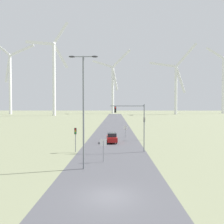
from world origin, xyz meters
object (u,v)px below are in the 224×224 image
Objects in this scene: traffic_light_post_near_right at (144,124)px; wind_turbine_far_right at (223,80)px; wind_turbine_center at (113,84)px; wind_turbine_far_left at (10,78)px; stop_sign_far at (125,129)px; stop_sign_near at (103,146)px; traffic_light_mast_overhead at (133,118)px; streetlamp at (83,100)px; car_approaching at (112,138)px; wind_turbine_left at (54,72)px; wind_turbine_right at (176,83)px; traffic_light_post_near_left at (75,134)px.

wind_turbine_far_right is (89.53, 152.17, 26.39)m from traffic_light_post_near_right.
wind_turbine_far_left is at bearing -167.56° from wind_turbine_center.
wind_turbine_center reaches higher than stop_sign_far.
wind_turbine_far_right is (96.61, 169.03, 27.69)m from stop_sign_near.
wind_turbine_far_left reaches higher than traffic_light_post_near_right.
traffic_light_mast_overhead is 189.19m from wind_turbine_far_right.
stop_sign_far is at bearing -88.20° from wind_turbine_center.
car_approaching is (2.73, 16.68, -6.42)m from streetlamp.
wind_turbine_left reaches higher than wind_turbine_right.
wind_turbine_left is at bearing 107.16° from traffic_light_post_near_left.
traffic_light_mast_overhead is 0.12× the size of wind_turbine_far_right.
wind_turbine_right is at bearing 69.44° from traffic_light_post_near_left.
traffic_light_post_near_right is 0.07× the size of wind_turbine_far_left.
streetlamp is 9.88m from traffic_light_post_near_left.
streetlamp reaches higher than traffic_light_post_near_left.
car_approaching is at bearing 58.36° from traffic_light_post_near_left.
wind_turbine_far_left is (-79.77, 144.51, 27.04)m from traffic_light_post_near_left.
wind_turbine_right is at bearing 72.22° from traffic_light_post_near_right.
wind_turbine_center is (-5.12, 162.42, 21.14)m from traffic_light_mast_overhead.
wind_turbine_far_left is 133.66m from wind_turbine_right.
streetlamp is at bearing -108.70° from wind_turbine_right.
streetlamp is 22.06m from traffic_light_post_near_right.
wind_turbine_left is (-44.93, 105.04, 28.34)m from stop_sign_far.
traffic_light_post_near_right is at bearing -107.78° from wind_turbine_right.
stop_sign_near is at bearing -108.36° from wind_turbine_right.
wind_turbine_center is (3.25, 162.83, 23.49)m from traffic_light_post_near_left.
wind_turbine_right reaches higher than traffic_light_post_near_left.
traffic_light_post_near_right reaches higher than car_approaching.
wind_turbine_far_left is 1.06× the size of wind_turbine_far_right.
car_approaching is at bearing -121.69° from wind_turbine_far_right.
streetlamp is 2.85× the size of car_approaching.
stop_sign_far reaches higher than car_approaching.
wind_turbine_left is at bearing 110.70° from car_approaching.
wind_turbine_far_left reaches higher than stop_sign_near.
wind_turbine_center reaches higher than stop_sign_near.
car_approaching is (5.14, 8.35, -1.70)m from traffic_light_post_near_left.
wind_turbine_far_right reaches higher than wind_turbine_right.
stop_sign_far is 138.39m from wind_turbine_right.
stop_sign_far is 0.05× the size of wind_turbine_center.
wind_turbine_left is (-37.03, 119.94, 27.49)m from traffic_light_post_near_left.
wind_turbine_far_left is at bearing 118.27° from streetlamp.
car_approaching is at bearing 86.75° from stop_sign_near.
wind_turbine_center is (0.83, 171.16, 18.76)m from streetlamp.
traffic_light_post_near_left is at bearing -91.14° from wind_turbine_center.
wind_turbine_left is at bearing -162.47° from wind_turbine_far_right.
traffic_light_post_near_left is at bearing -135.19° from traffic_light_post_near_right.
wind_turbine_far_left reaches higher than stop_sign_far.
stop_sign_far is 177.58m from wind_turbine_far_right.
wind_turbine_far_left reaches higher than streetlamp.
streetlamp reaches higher than traffic_light_post_near_right.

